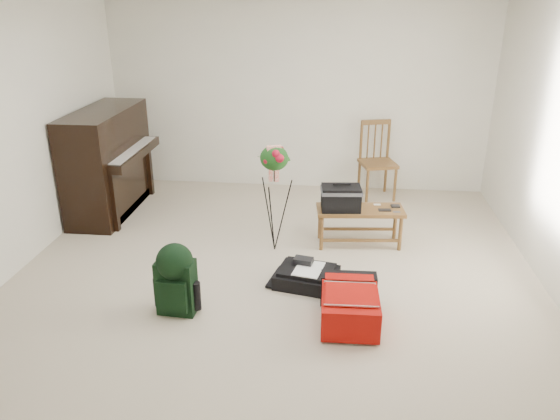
# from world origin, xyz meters

# --- Properties ---
(floor) EXTENTS (5.00, 5.50, 0.01)m
(floor) POSITION_xyz_m (0.00, 0.00, 0.00)
(floor) COLOR #BBAD97
(floor) RESTS_ON ground
(wall_back) EXTENTS (5.00, 0.04, 2.50)m
(wall_back) POSITION_xyz_m (0.00, 2.75, 1.25)
(wall_back) COLOR silver
(wall_back) RESTS_ON floor
(piano) EXTENTS (0.71, 1.50, 1.25)m
(piano) POSITION_xyz_m (-2.19, 1.60, 0.60)
(piano) COLOR black
(piano) RESTS_ON floor
(bench) EXTENTS (0.94, 0.45, 0.70)m
(bench) POSITION_xyz_m (0.67, 0.92, 0.50)
(bench) COLOR brown
(bench) RESTS_ON floor
(dining_chair) EXTENTS (0.53, 0.53, 0.99)m
(dining_chair) POSITION_xyz_m (1.08, 2.44, 0.48)
(dining_chair) COLOR brown
(dining_chair) RESTS_ON floor
(red_suitcase) EXTENTS (0.48, 0.69, 0.29)m
(red_suitcase) POSITION_xyz_m (0.70, -0.50, 0.16)
(red_suitcase) COLOR #BF0A08
(red_suitcase) RESTS_ON floor
(black_duffel) EXTENTS (0.63, 0.54, 0.23)m
(black_duffel) POSITION_xyz_m (0.31, 0.02, 0.08)
(black_duffel) COLOR black
(black_duffel) RESTS_ON floor
(green_backpack) EXTENTS (0.33, 0.31, 0.63)m
(green_backpack) POSITION_xyz_m (-0.75, -0.57, 0.35)
(green_backpack) COLOR black
(green_backpack) RESTS_ON floor
(flower_stand) EXTENTS (0.46, 0.46, 1.17)m
(flower_stand) POSITION_xyz_m (-0.07, 0.71, 0.57)
(flower_stand) COLOR black
(flower_stand) RESTS_ON floor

